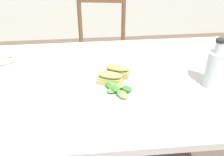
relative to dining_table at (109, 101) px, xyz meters
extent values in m
cube|color=#BCB7AD|center=(0.00, 0.00, 0.10)|extent=(1.43, 0.86, 0.03)
cube|color=brown|center=(-0.64, 0.36, -0.27)|extent=(0.07, 0.07, 0.71)
cube|color=brown|center=(0.64, 0.36, -0.27)|extent=(0.07, 0.07, 0.71)
cylinder|color=brown|center=(-0.19, 0.67, -0.41)|extent=(0.03, 0.03, 0.43)
cylinder|color=brown|center=(0.15, 0.61, -0.41)|extent=(0.03, 0.03, 0.43)
cylinder|color=brown|center=(-0.13, 1.00, -0.41)|extent=(0.03, 0.03, 0.43)
cylinder|color=brown|center=(0.20, 0.95, -0.41)|extent=(0.03, 0.03, 0.43)
cube|color=brown|center=(0.01, 0.81, -0.18)|extent=(0.46, 0.46, 0.02)
cylinder|color=brown|center=(-0.13, 1.01, 0.04)|extent=(0.03, 0.03, 0.42)
cylinder|color=brown|center=(0.20, 0.96, 0.04)|extent=(0.03, 0.03, 0.42)
cube|color=silver|center=(0.01, -0.06, 0.12)|extent=(0.27, 0.27, 0.01)
cube|color=tan|center=(0.00, -0.04, 0.14)|extent=(0.12, 0.08, 0.02)
cube|color=#84A84C|center=(0.01, -0.04, 0.15)|extent=(0.11, 0.09, 0.01)
ellipsoid|color=tan|center=(0.00, -0.04, 0.17)|extent=(0.12, 0.08, 0.02)
cube|color=tan|center=(0.04, 0.01, 0.14)|extent=(0.12, 0.08, 0.02)
cube|color=#84A84C|center=(0.04, 0.02, 0.15)|extent=(0.11, 0.09, 0.01)
ellipsoid|color=tan|center=(0.04, 0.01, 0.17)|extent=(0.12, 0.08, 0.02)
ellipsoid|color=#84A84C|center=(0.03, -0.08, 0.13)|extent=(0.04, 0.04, 0.01)
ellipsoid|color=#6B9E47|center=(0.04, -0.09, 0.15)|extent=(0.07, 0.06, 0.01)
ellipsoid|color=#518438|center=(0.00, -0.11, 0.14)|extent=(0.05, 0.05, 0.01)
ellipsoid|color=#84A84C|center=(0.05, -0.15, 0.14)|extent=(0.06, 0.07, 0.02)
ellipsoid|color=#3D7033|center=(0.02, -0.12, 0.14)|extent=(0.05, 0.05, 0.02)
ellipsoid|color=#3D7033|center=(0.00, -0.08, 0.14)|extent=(0.04, 0.05, 0.01)
ellipsoid|color=#518438|center=(0.02, -0.06, 0.14)|extent=(0.06, 0.07, 0.01)
ellipsoid|color=#3D7033|center=(0.07, -0.12, 0.14)|extent=(0.06, 0.05, 0.02)
ellipsoid|color=#6B9E47|center=(0.04, -0.15, 0.14)|extent=(0.06, 0.06, 0.02)
ellipsoid|color=#6B9E47|center=(0.04, -0.06, 0.14)|extent=(0.05, 0.04, 0.02)
cube|color=white|center=(-0.22, -0.08, 0.12)|extent=(0.12, 0.26, 0.00)
cube|color=silver|center=(-0.22, -0.10, 0.12)|extent=(0.03, 0.14, 0.00)
cube|color=silver|center=(-0.23, -0.01, 0.12)|extent=(0.03, 0.05, 0.00)
cube|color=#38383D|center=(-0.23, 0.00, 0.12)|extent=(0.01, 0.03, 0.00)
cube|color=#38383D|center=(-0.23, 0.00, 0.12)|extent=(0.01, 0.03, 0.00)
cube|color=#38383D|center=(-0.24, 0.00, 0.12)|extent=(0.01, 0.03, 0.00)
cylinder|color=black|center=(0.44, -0.09, 0.17)|extent=(0.07, 0.07, 0.11)
cylinder|color=#B2BCB7|center=(0.44, -0.09, 0.20)|extent=(0.07, 0.07, 0.16)
cylinder|color=#B2BCB7|center=(0.44, -0.09, 0.30)|extent=(0.03, 0.03, 0.05)
cylinder|color=black|center=(0.44, -0.09, 0.33)|extent=(0.04, 0.04, 0.01)
cylinder|color=gold|center=(-0.43, 0.00, 0.16)|extent=(0.07, 0.07, 0.10)
cylinder|color=silver|center=(-0.43, 0.00, 0.18)|extent=(0.08, 0.08, 0.12)
torus|color=#B7B29E|center=(-0.43, 0.00, 0.24)|extent=(0.08, 0.08, 0.01)
camera|label=1|loc=(-0.09, -1.05, 0.78)|focal=43.82mm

